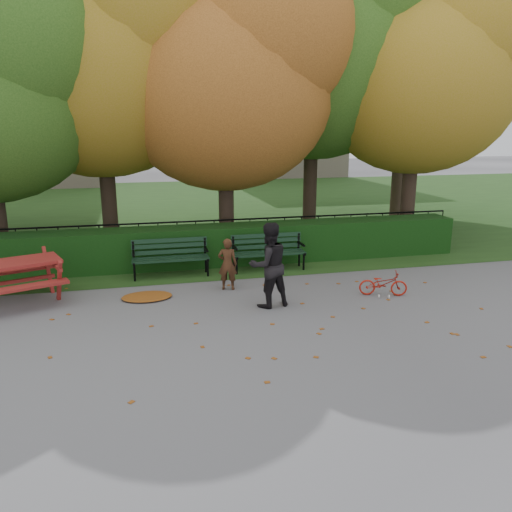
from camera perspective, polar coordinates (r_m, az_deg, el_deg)
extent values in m
plane|color=slate|center=(8.89, 0.48, -8.41)|extent=(90.00, 90.00, 0.00)
plane|color=#1D3B15|center=(22.30, -8.13, 5.50)|extent=(90.00, 90.00, 0.00)
cube|color=#C1AB99|center=(34.90, -26.50, 19.78)|extent=(10.00, 7.00, 15.00)
cube|color=#C1AB99|center=(37.38, 2.32, 18.45)|extent=(9.00, 6.00, 12.00)
cube|color=black|center=(12.94, -4.25, 1.27)|extent=(13.00, 0.90, 1.00)
cube|color=black|center=(13.81, -4.74, 0.32)|extent=(14.00, 0.04, 0.04)
cube|color=black|center=(13.61, -4.82, 4.07)|extent=(14.00, 0.04, 0.04)
cylinder|color=black|center=(13.61, -17.36, 1.30)|extent=(0.03, 0.03, 1.00)
cylinder|color=black|center=(13.71, -4.78, 2.02)|extent=(0.03, 0.03, 1.00)
cylinder|color=black|center=(14.45, 7.08, 2.60)|extent=(0.03, 0.03, 1.00)
cylinder|color=black|center=(15.99, 18.95, 3.08)|extent=(0.03, 0.03, 1.00)
sphere|color=#254D16|center=(13.43, -26.07, 21.40)|extent=(4.20, 4.20, 4.20)
cylinder|color=#32211A|center=(15.09, -16.51, 6.77)|extent=(0.44, 0.44, 3.15)
ellipsoid|color=olive|center=(15.04, -17.48, 19.60)|extent=(6.40, 6.40, 5.76)
sphere|color=olive|center=(14.44, -13.27, 25.89)|extent=(4.80, 4.80, 4.80)
cylinder|color=#32211A|center=(14.50, -3.43, 6.35)|extent=(0.44, 0.44, 2.80)
ellipsoid|color=brown|center=(14.38, -3.62, 18.26)|extent=(6.00, 6.00, 5.40)
sphere|color=brown|center=(14.03, 1.48, 23.93)|extent=(4.50, 4.50, 4.50)
cylinder|color=#32211A|center=(16.47, 6.20, 8.50)|extent=(0.44, 0.44, 3.50)
ellipsoid|color=#254D16|center=(16.50, 6.58, 21.56)|extent=(6.80, 6.80, 6.12)
cylinder|color=#32211A|center=(16.27, 17.04, 6.95)|extent=(0.44, 0.44, 2.97)
ellipsoid|color=olive|center=(16.20, 17.91, 18.18)|extent=(5.80, 5.80, 5.22)
sphere|color=olive|center=(16.28, 23.02, 22.38)|extent=(4.35, 4.35, 4.35)
cylinder|color=#32211A|center=(20.60, 15.86, 8.76)|extent=(0.44, 0.44, 3.15)
ellipsoid|color=#254D16|center=(20.57, 16.54, 18.14)|extent=(6.00, 6.00, 5.40)
sphere|color=#254D16|center=(20.61, 20.66, 21.61)|extent=(4.50, 4.50, 4.50)
cube|color=black|center=(11.78, -9.66, -0.54)|extent=(1.80, 0.12, 0.04)
cube|color=black|center=(11.95, -9.72, -0.32)|extent=(1.80, 0.12, 0.04)
cube|color=black|center=(12.13, -9.77, -0.11)|extent=(1.80, 0.12, 0.04)
cube|color=black|center=(12.19, -9.82, 0.50)|extent=(1.80, 0.05, 0.10)
cube|color=black|center=(12.15, -9.85, 1.18)|extent=(1.80, 0.05, 0.10)
cube|color=black|center=(12.12, -9.88, 1.78)|extent=(1.80, 0.05, 0.10)
cube|color=black|center=(11.94, -13.78, -0.65)|extent=(0.05, 0.55, 0.06)
cube|color=black|center=(12.15, -13.84, 0.70)|extent=(0.05, 0.05, 0.41)
cylinder|color=black|center=(11.82, -13.72, -1.81)|extent=(0.05, 0.05, 0.44)
cylinder|color=black|center=(12.17, -13.72, -1.34)|extent=(0.05, 0.05, 0.44)
cube|color=black|center=(11.91, -13.84, 0.30)|extent=(0.05, 0.45, 0.04)
cube|color=black|center=(12.03, -5.67, -0.18)|extent=(0.05, 0.55, 0.06)
cube|color=black|center=(12.24, -5.87, 1.16)|extent=(0.05, 0.05, 0.41)
cylinder|color=black|center=(11.91, -5.53, -1.32)|extent=(0.05, 0.05, 0.44)
cylinder|color=black|center=(12.26, -5.76, -0.87)|extent=(0.05, 0.05, 0.44)
cube|color=black|center=(12.00, -5.71, 0.77)|extent=(0.05, 0.45, 0.04)
cube|color=black|center=(12.15, 1.70, 0.13)|extent=(1.80, 0.12, 0.04)
cube|color=black|center=(12.32, 1.48, 0.33)|extent=(1.80, 0.12, 0.04)
cube|color=black|center=(12.49, 1.27, 0.53)|extent=(1.80, 0.12, 0.04)
cube|color=black|center=(12.55, 1.17, 1.12)|extent=(1.80, 0.05, 0.10)
cube|color=black|center=(12.51, 1.18, 1.78)|extent=(1.80, 0.05, 0.10)
cube|color=black|center=(12.48, 1.18, 2.37)|extent=(1.80, 0.05, 0.10)
cube|color=black|center=(12.14, -2.40, 0.02)|extent=(0.05, 0.55, 0.06)
cube|color=black|center=(12.34, -2.65, 1.33)|extent=(0.05, 0.05, 0.41)
cylinder|color=black|center=(12.02, -2.23, -1.12)|extent=(0.05, 0.05, 0.44)
cylinder|color=black|center=(12.36, -2.55, -0.68)|extent=(0.05, 0.05, 0.44)
cube|color=black|center=(12.11, -2.43, 0.95)|extent=(0.05, 0.45, 0.04)
cube|color=black|center=(12.56, 5.24, 0.46)|extent=(0.05, 0.55, 0.06)
cube|color=black|center=(12.76, 4.88, 1.73)|extent=(0.05, 0.05, 0.41)
cylinder|color=black|center=(12.45, 5.47, -0.63)|extent=(0.05, 0.05, 0.44)
cylinder|color=black|center=(12.78, 4.96, -0.21)|extent=(0.05, 0.05, 0.44)
cube|color=black|center=(12.53, 5.23, 1.37)|extent=(0.05, 0.45, 0.04)
cube|color=maroon|center=(11.05, -26.74, -0.85)|extent=(2.18, 1.50, 0.07)
cube|color=maroon|center=(10.49, -26.02, -3.44)|extent=(1.99, 0.98, 0.06)
cube|color=maroon|center=(11.78, -27.00, -1.70)|extent=(1.99, 0.98, 0.06)
cube|color=maroon|center=(10.80, -21.56, -2.73)|extent=(0.27, 0.57, 0.98)
cube|color=maroon|center=(11.75, -22.67, -1.48)|extent=(0.27, 0.57, 0.98)
cube|color=maroon|center=(11.20, -22.28, -0.65)|extent=(0.60, 1.44, 0.07)
cube|color=maroon|center=(11.14, -26.51, -2.74)|extent=(1.70, 0.70, 0.07)
ellipsoid|color=brown|center=(10.68, -12.36, -4.54)|extent=(1.22, 1.02, 0.07)
imported|color=#402414|center=(10.85, -3.28, -0.93)|extent=(0.47, 0.37, 1.15)
imported|color=black|center=(9.75, 1.46, -1.03)|extent=(0.94, 0.80, 1.69)
imported|color=#AA1C0F|center=(10.86, 14.33, -3.07)|extent=(1.06, 0.65, 0.52)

